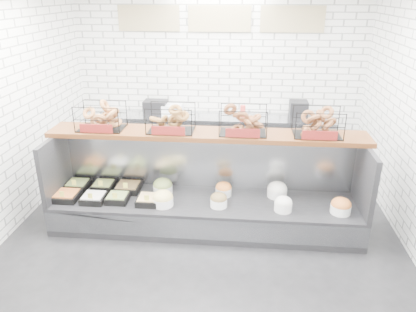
# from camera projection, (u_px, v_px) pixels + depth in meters

# --- Properties ---
(ground) EXTENTS (5.50, 5.50, 0.00)m
(ground) POSITION_uv_depth(u_px,v_px,m) (203.00, 238.00, 5.19)
(ground) COLOR black
(ground) RESTS_ON ground
(room_shell) EXTENTS (5.02, 5.51, 3.01)m
(room_shell) POSITION_uv_depth(u_px,v_px,m) (207.00, 68.00, 4.96)
(room_shell) COLOR white
(room_shell) RESTS_ON ground
(display_case) EXTENTS (4.00, 0.90, 1.20)m
(display_case) POSITION_uv_depth(u_px,v_px,m) (204.00, 203.00, 5.38)
(display_case) COLOR black
(display_case) RESTS_ON ground
(bagel_shelf) EXTENTS (4.10, 0.50, 0.40)m
(bagel_shelf) POSITION_uv_depth(u_px,v_px,m) (207.00, 123.00, 5.14)
(bagel_shelf) COLOR #42200E
(bagel_shelf) RESTS_ON display_case
(prep_counter) EXTENTS (4.00, 0.60, 1.20)m
(prep_counter) POSITION_uv_depth(u_px,v_px,m) (217.00, 139.00, 7.24)
(prep_counter) COLOR #93969B
(prep_counter) RESTS_ON ground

